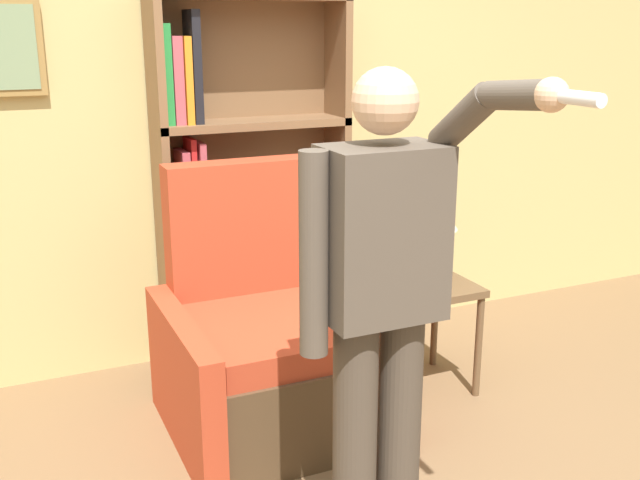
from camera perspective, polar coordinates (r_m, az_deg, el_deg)
The scene contains 6 objects.
wall_back at distance 4.04m, azimuth -7.62°, elevation 10.55°, with size 8.00×0.11×2.80m.
bookcase at distance 3.96m, azimuth -6.56°, elevation 3.66°, with size 1.01×0.28×1.94m.
armchair at distance 3.46m, azimuth -3.78°, elevation -8.21°, with size 0.95×0.94×1.17m.
person_standing at distance 2.41m, azimuth 4.73°, elevation -4.33°, with size 0.53×0.78×1.66m.
side_table at distance 3.76m, azimuth 7.97°, elevation -4.61°, with size 0.45×0.45×0.56m.
table_lamp at distance 3.62m, azimuth 8.24°, elevation 1.99°, with size 0.29×0.29×0.46m.
Camera 1 is at (-1.17, -1.82, 1.78)m, focal length 42.00 mm.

